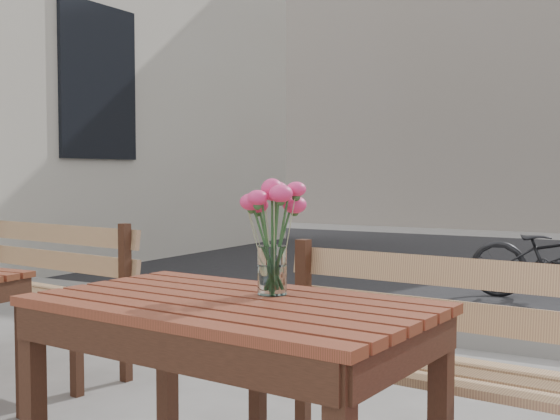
% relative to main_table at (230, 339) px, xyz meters
% --- Properties ---
extents(street, '(30.00, 8.12, 0.12)m').
position_rel_main_table_xyz_m(street, '(0.23, 4.90, -0.60)').
color(street, black).
rests_on(street, ground).
extents(main_table, '(1.27, 0.81, 0.75)m').
position_rel_main_table_xyz_m(main_table, '(0.00, 0.00, 0.00)').
color(main_table, '#5C2E18').
rests_on(main_table, ground).
extents(main_bench, '(1.44, 0.53, 0.88)m').
position_rel_main_table_xyz_m(main_bench, '(0.46, 0.68, -0.09)').
color(main_bench, '#9D7151').
rests_on(main_bench, ground).
extents(main_vase, '(0.20, 0.20, 0.37)m').
position_rel_main_table_xyz_m(main_vase, '(0.07, 0.14, 0.35)').
color(main_vase, white).
rests_on(main_vase, main_table).
extents(second_bench, '(1.46, 0.58, 0.88)m').
position_rel_main_table_xyz_m(second_bench, '(-2.07, 1.09, -0.09)').
color(second_bench, '#9D7151').
rests_on(second_bench, ground).
extents(bicycle, '(1.55, 0.64, 0.79)m').
position_rel_main_table_xyz_m(bicycle, '(0.25, 4.82, -0.23)').
color(bicycle, black).
rests_on(bicycle, ground).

